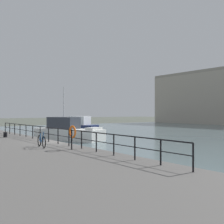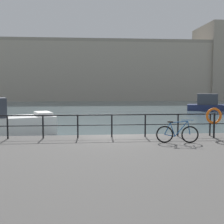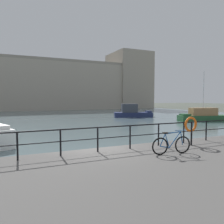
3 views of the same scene
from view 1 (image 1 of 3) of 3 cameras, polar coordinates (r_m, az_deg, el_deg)
The scene contains 7 objects.
ground_plane at distance 20.66m, azimuth -10.96°, elevation -8.27°, with size 240.00×240.00×0.00m, color #4C5147.
moored_blue_motorboat at distance 43.15m, azimuth -6.87°, elevation -2.75°, with size 6.23×4.86×2.32m.
moored_harbor_tender at distance 29.55m, azimuth -9.32°, elevation -4.04°, with size 8.40×5.11×5.69m.
quay_railing at distance 19.73m, azimuth -12.28°, elevation -4.22°, with size 23.70×0.07×1.08m.
parked_bicycle at distance 17.46m, azimuth -14.60°, elevation -5.90°, with size 1.76×0.28×0.98m.
mooring_bollard at distance 25.31m, azimuth -21.51°, elevation -4.47°, with size 0.32×0.32×0.44m, color black.
life_ring_stand at distance 16.02m, azimuth -8.32°, elevation -4.32°, with size 0.75×0.16×1.40m.
Camera 1 is at (18.36, -9.00, 2.95)m, focal length 43.49 mm.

